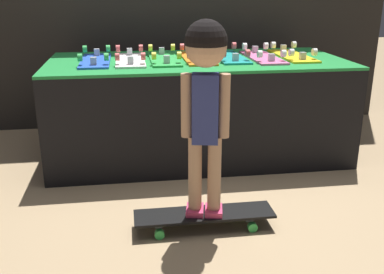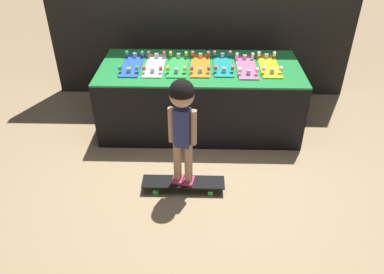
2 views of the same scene
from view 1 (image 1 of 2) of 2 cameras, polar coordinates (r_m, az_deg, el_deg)
ground_plane at (r=2.94m, az=2.74°, el=-6.75°), size 16.00×16.00×0.00m
display_rack at (r=3.46m, az=0.64°, el=3.78°), size 2.18×1.02×0.74m
skateboard_blue_on_rack at (r=3.34m, az=-12.16°, el=9.62°), size 0.20×0.63×0.09m
skateboard_white_on_rack at (r=3.33m, az=-7.86°, el=9.82°), size 0.20×0.63×0.09m
skateboard_green_on_rack at (r=3.34m, az=-3.57°, el=10.00°), size 0.20×0.63×0.09m
skateboard_orange_on_rack at (r=3.38m, az=0.65°, el=10.14°), size 0.20×0.63×0.09m
skateboard_teal_on_rack at (r=3.45m, az=4.71°, el=10.25°), size 0.20×0.63×0.09m
skateboard_pink_on_rack at (r=3.46m, az=8.96°, el=10.12°), size 0.20×0.63×0.09m
skateboard_yellow_on_rack at (r=3.58m, az=12.61°, el=10.18°), size 0.20×0.63×0.09m
skateboard_on_floor at (r=2.48m, az=1.56°, el=-9.93°), size 0.76×0.19×0.09m
child at (r=2.22m, az=1.73°, el=6.87°), size 0.24×0.21×1.02m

